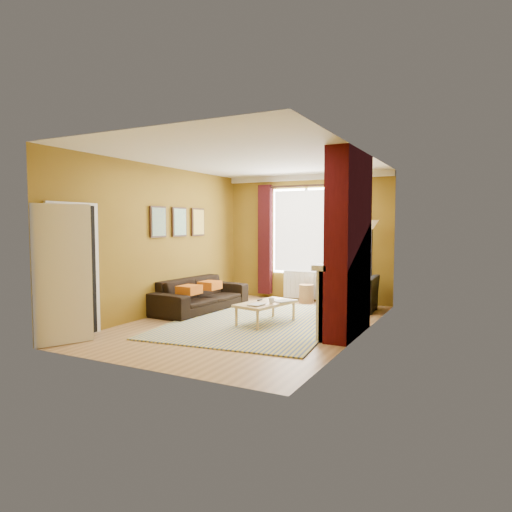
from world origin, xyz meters
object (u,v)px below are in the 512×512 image
coffee_table (266,304)px  wicker_stool (306,294)px  sofa (201,294)px  floor_lamp (372,239)px  armchair (348,293)px

coffee_table → wicker_stool: size_ratio=2.95×
coffee_table → sofa: bearing=174.7°
wicker_stool → floor_lamp: (1.42, -0.11, 1.21)m
armchair → wicker_stool: bearing=-25.2°
armchair → wicker_stool: armchair is taller
sofa → coffee_table: 1.76m
armchair → wicker_stool: size_ratio=2.58×
floor_lamp → armchair: bearing=-139.6°
coffee_table → floor_lamp: size_ratio=0.68×
coffee_table → floor_lamp: (1.29, 2.18, 1.07)m
sofa → floor_lamp: bearing=-56.8°
sofa → floor_lamp: floor_lamp is taller
wicker_stool → floor_lamp: floor_lamp is taller
floor_lamp → wicker_stool: bearing=175.4°
sofa → floor_lamp: 3.57m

